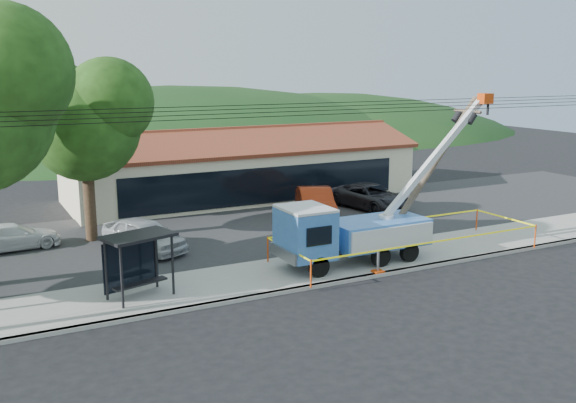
{
  "coord_description": "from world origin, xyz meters",
  "views": [
    {
      "loc": [
        -12.45,
        -18.53,
        8.43
      ],
      "look_at": [
        -0.26,
        5.0,
        2.88
      ],
      "focal_mm": 40.0,
      "sensor_mm": 36.0,
      "label": 1
    }
  ],
  "objects_px": {
    "bus_shelter": "(137,251)",
    "car_silver": "(145,253)",
    "utility_truck": "(350,231)",
    "car_red": "(315,220)",
    "car_dark": "(370,210)",
    "leaning_pole": "(432,167)",
    "car_white": "(14,252)"
  },
  "relations": [
    {
      "from": "bus_shelter",
      "to": "car_silver",
      "type": "bearing_deg",
      "value": 57.1
    },
    {
      "from": "utility_truck",
      "to": "car_red",
      "type": "height_order",
      "value": "utility_truck"
    },
    {
      "from": "utility_truck",
      "to": "bus_shelter",
      "type": "height_order",
      "value": "utility_truck"
    },
    {
      "from": "utility_truck",
      "to": "car_silver",
      "type": "distance_m",
      "value": 9.63
    },
    {
      "from": "bus_shelter",
      "to": "car_dark",
      "type": "distance_m",
      "value": 18.56
    },
    {
      "from": "car_red",
      "to": "leaning_pole",
      "type": "bearing_deg",
      "value": -56.19
    },
    {
      "from": "utility_truck",
      "to": "bus_shelter",
      "type": "distance_m",
      "value": 9.16
    },
    {
      "from": "bus_shelter",
      "to": "car_red",
      "type": "distance_m",
      "value": 14.69
    },
    {
      "from": "car_silver",
      "to": "utility_truck",
      "type": "bearing_deg",
      "value": -63.3
    },
    {
      "from": "leaning_pole",
      "to": "car_red",
      "type": "height_order",
      "value": "leaning_pole"
    },
    {
      "from": "bus_shelter",
      "to": "car_dark",
      "type": "height_order",
      "value": "bus_shelter"
    },
    {
      "from": "car_red",
      "to": "car_dark",
      "type": "relative_size",
      "value": 0.96
    },
    {
      "from": "utility_truck",
      "to": "car_silver",
      "type": "relative_size",
      "value": 2.32
    },
    {
      "from": "bus_shelter",
      "to": "car_white",
      "type": "distance_m",
      "value": 9.86
    },
    {
      "from": "utility_truck",
      "to": "car_silver",
      "type": "height_order",
      "value": "utility_truck"
    },
    {
      "from": "utility_truck",
      "to": "car_white",
      "type": "distance_m",
      "value": 15.75
    },
    {
      "from": "bus_shelter",
      "to": "car_silver",
      "type": "height_order",
      "value": "bus_shelter"
    },
    {
      "from": "car_silver",
      "to": "car_red",
      "type": "relative_size",
      "value": 0.89
    },
    {
      "from": "utility_truck",
      "to": "car_white",
      "type": "xyz_separation_m",
      "value": [
        -12.73,
        9.14,
        -1.58
      ]
    },
    {
      "from": "leaning_pole",
      "to": "car_white",
      "type": "relative_size",
      "value": 1.67
    },
    {
      "from": "utility_truck",
      "to": "car_dark",
      "type": "xyz_separation_m",
      "value": [
        7.15,
        8.82,
        -1.58
      ]
    },
    {
      "from": "car_silver",
      "to": "car_white",
      "type": "distance_m",
      "value": 6.21
    },
    {
      "from": "leaning_pole",
      "to": "car_dark",
      "type": "bearing_deg",
      "value": 73.47
    },
    {
      "from": "utility_truck",
      "to": "bus_shelter",
      "type": "xyz_separation_m",
      "value": [
        -9.15,
        0.15,
        0.31
      ]
    },
    {
      "from": "leaning_pole",
      "to": "bus_shelter",
      "type": "xyz_separation_m",
      "value": [
        -13.81,
        -0.27,
        -2.07
      ]
    },
    {
      "from": "utility_truck",
      "to": "car_red",
      "type": "distance_m",
      "value": 8.87
    },
    {
      "from": "car_dark",
      "to": "leaning_pole",
      "type": "bearing_deg",
      "value": -116.41
    },
    {
      "from": "car_silver",
      "to": "car_red",
      "type": "distance_m",
      "value": 10.58
    },
    {
      "from": "car_white",
      "to": "car_dark",
      "type": "bearing_deg",
      "value": -97.96
    },
    {
      "from": "leaning_pole",
      "to": "bus_shelter",
      "type": "height_order",
      "value": "leaning_pole"
    },
    {
      "from": "leaning_pole",
      "to": "bus_shelter",
      "type": "bearing_deg",
      "value": -178.9
    },
    {
      "from": "bus_shelter",
      "to": "car_dark",
      "type": "bearing_deg",
      "value": 12.09
    }
  ]
}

